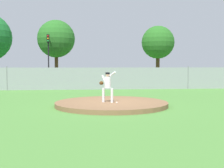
# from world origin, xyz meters

# --- Properties ---
(ground_plane) EXTENTS (80.00, 80.00, 0.00)m
(ground_plane) POSITION_xyz_m (0.00, 6.00, 0.00)
(ground_plane) COLOR #4C8438
(asphalt_strip) EXTENTS (44.00, 7.00, 0.01)m
(asphalt_strip) POSITION_xyz_m (0.00, 14.50, 0.00)
(asphalt_strip) COLOR #2B2B2D
(asphalt_strip) RESTS_ON ground_plane
(pitchers_mound) EXTENTS (5.57, 5.57, 0.21)m
(pitchers_mound) POSITION_xyz_m (0.00, 0.00, 0.11)
(pitchers_mound) COLOR brown
(pitchers_mound) RESTS_ON ground_plane
(pitcher_youth) EXTENTS (0.81, 0.38, 1.52)m
(pitcher_youth) POSITION_xyz_m (-0.22, -0.20, 1.11)
(pitcher_youth) COLOR silver
(pitcher_youth) RESTS_ON pitchers_mound
(baseball) EXTENTS (0.07, 0.07, 0.07)m
(baseball) POSITION_xyz_m (0.19, -0.63, 0.25)
(baseball) COLOR white
(baseball) RESTS_ON pitchers_mound
(chainlink_fence) EXTENTS (37.30, 0.07, 1.91)m
(chainlink_fence) POSITION_xyz_m (0.00, 10.00, 0.91)
(chainlink_fence) COLOR gray
(chainlink_fence) RESTS_ON ground_plane
(parked_car_red) EXTENTS (1.92, 4.41, 1.74)m
(parked_car_red) POSITION_xyz_m (-3.83, 14.90, 0.83)
(parked_car_red) COLOR #A81919
(parked_car_red) RESTS_ON ground_plane
(parked_car_champagne) EXTENTS (2.20, 4.87, 1.64)m
(parked_car_champagne) POSITION_xyz_m (-0.16, 14.80, 0.80)
(parked_car_champagne) COLOR tan
(parked_car_champagne) RESTS_ON ground_plane
(parked_car_slate) EXTENTS (2.06, 4.80, 1.65)m
(parked_car_slate) POSITION_xyz_m (2.73, 14.20, 0.79)
(parked_car_slate) COLOR slate
(parked_car_slate) RESTS_ON ground_plane
(parked_car_white) EXTENTS (1.92, 4.28, 1.71)m
(parked_car_white) POSITION_xyz_m (8.26, 14.58, 0.81)
(parked_car_white) COLOR silver
(parked_car_white) RESTS_ON ground_plane
(traffic_light_near) EXTENTS (0.28, 0.46, 5.34)m
(traffic_light_near) POSITION_xyz_m (-5.18, 19.06, 3.62)
(traffic_light_near) COLOR black
(traffic_light_near) RESTS_ON ground_plane
(tree_bushy_near) EXTENTS (4.43, 4.43, 7.32)m
(tree_bushy_near) POSITION_xyz_m (-4.55, 21.71, 5.08)
(tree_bushy_near) COLOR #4C331E
(tree_bushy_near) RESTS_ON ground_plane
(tree_tall_centre) EXTENTS (4.20, 4.20, 7.02)m
(tree_tall_centre) POSITION_xyz_m (8.21, 23.51, 4.88)
(tree_tall_centre) COLOR #4C331E
(tree_tall_centre) RESTS_ON ground_plane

